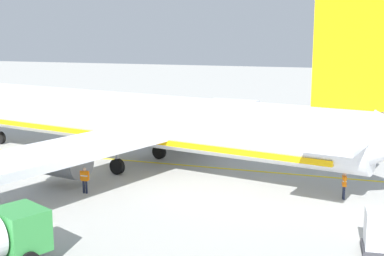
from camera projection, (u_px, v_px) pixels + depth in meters
name	position (u px, v px, depth m)	size (l,w,h in m)	color
airliner_foreground	(128.00, 120.00, 38.41)	(34.42, 41.37, 11.90)	silver
cargo_container_near	(322.00, 140.00, 42.99)	(2.28, 2.28, 2.03)	#333338
cargo_container_mid	(383.00, 232.00, 23.26)	(1.79, 1.79, 2.10)	#333338
crew_loader_left	(344.00, 183.00, 30.80)	(0.62, 0.30, 1.64)	#191E33
crew_loader_right	(85.00, 178.00, 31.92)	(0.25, 0.63, 1.62)	#191E33
apron_guide_line	(190.00, 166.00, 38.65)	(0.30, 60.00, 0.01)	yellow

